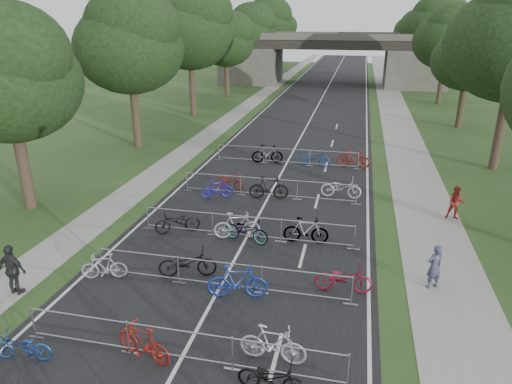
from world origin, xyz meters
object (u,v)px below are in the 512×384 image
pedestrian_b (456,203)px  pedestrian_a (434,267)px  overpass_bridge (331,59)px  pedestrian_c (13,270)px

pedestrian_b → pedestrian_a: bearing=-102.4°
overpass_bridge → pedestrian_b: overpass_bridge is taller
overpass_bridge → pedestrian_b: 46.81m
overpass_bridge → pedestrian_c: size_ratio=16.68×
pedestrian_b → pedestrian_c: 18.90m
pedestrian_b → overpass_bridge: bearing=104.6°
pedestrian_a → pedestrian_c: size_ratio=0.90×
overpass_bridge → pedestrian_c: 56.34m
overpass_bridge → pedestrian_b: (9.20, -45.82, -2.71)m
overpass_bridge → pedestrian_a: size_ratio=18.52×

